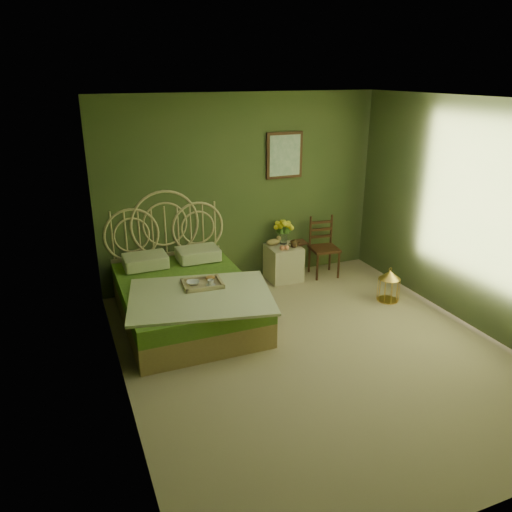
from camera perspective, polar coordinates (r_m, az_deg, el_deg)
name	(u,v)px	position (r m, az deg, el deg)	size (l,w,h in m)	color
floor	(317,352)	(5.52, 6.94, -10.87)	(4.50, 4.50, 0.00)	tan
ceiling	(329,101)	(4.73, 8.33, 17.17)	(4.50, 4.50, 0.00)	silver
wall_back	(242,191)	(6.94, -1.59, 7.49)	(4.00, 4.00, 0.00)	#4B572D
wall_left	(115,266)	(4.39, -15.85, -1.10)	(4.50, 4.50, 0.00)	#4B572D
wall_right	(478,217)	(6.18, 24.01, 4.08)	(4.50, 4.50, 0.00)	#4B572D
wall_art	(285,155)	(7.07, 3.28, 11.41)	(0.54, 0.04, 0.64)	black
bed	(186,296)	(6.09, -8.04, -4.55)	(1.77, 2.24, 1.38)	tan
nightstand	(283,256)	(7.19, 3.15, -0.05)	(0.46, 0.47, 0.93)	beige
chair	(322,243)	(7.39, 7.57, 1.51)	(0.43, 0.43, 0.87)	black
birdcage	(389,286)	(6.77, 14.93, -3.33)	(0.28, 0.28, 0.42)	gold
book_lower	(294,244)	(7.21, 4.41, 1.42)	(0.18, 0.24, 0.02)	#381E0F
book_upper	(294,242)	(7.20, 4.42, 1.56)	(0.17, 0.23, 0.02)	#472819
cereal_bowl	(193,283)	(5.81, -7.22, -3.06)	(0.15, 0.15, 0.04)	white
coffee_cup	(211,283)	(5.75, -5.21, -3.05)	(0.08, 0.08, 0.07)	white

